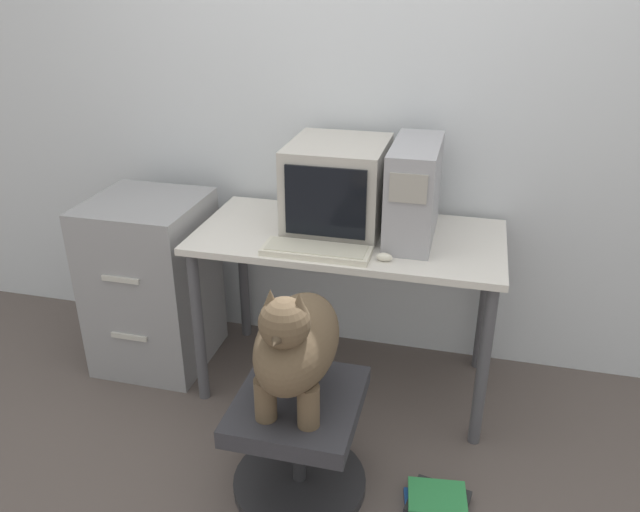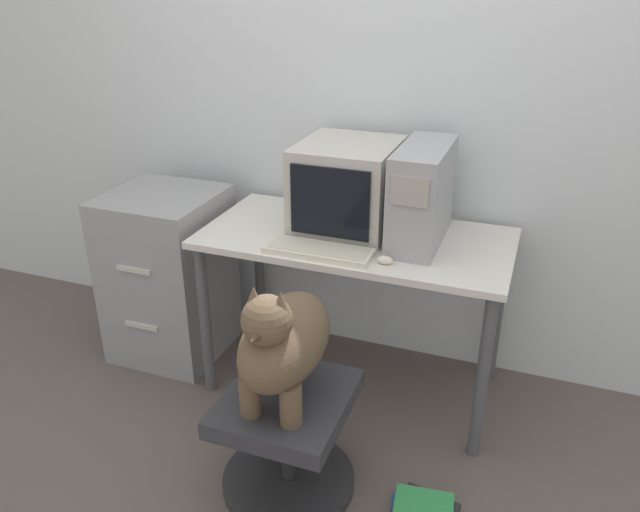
{
  "view_description": "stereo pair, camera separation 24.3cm",
  "coord_description": "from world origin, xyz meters",
  "px_view_note": "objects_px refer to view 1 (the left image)",
  "views": [
    {
      "loc": [
        0.49,
        -2.12,
        1.84
      ],
      "look_at": [
        -0.05,
        0.03,
        0.8
      ],
      "focal_mm": 35.0,
      "sensor_mm": 36.0,
      "label": 1
    },
    {
      "loc": [
        0.72,
        -2.04,
        1.84
      ],
      "look_at": [
        -0.05,
        0.03,
        0.8
      ],
      "focal_mm": 35.0,
      "sensor_mm": 36.0,
      "label": 2
    }
  ],
  "objects_px": {
    "keyboard": "(316,251)",
    "pc_tower": "(414,191)",
    "filing_cabinet": "(153,282)",
    "book_stack_floor": "(437,504)",
    "dog": "(295,342)",
    "crt_monitor": "(338,185)",
    "office_chair": "(299,437)"
  },
  "relations": [
    {
      "from": "pc_tower",
      "to": "filing_cabinet",
      "type": "xyz_separation_m",
      "value": [
        -1.23,
        -0.07,
        -0.55
      ]
    },
    {
      "from": "filing_cabinet",
      "to": "book_stack_floor",
      "type": "xyz_separation_m",
      "value": [
        1.46,
        -0.67,
        -0.4
      ]
    },
    {
      "from": "dog",
      "to": "crt_monitor",
      "type": "bearing_deg",
      "value": 92.78
    },
    {
      "from": "keyboard",
      "to": "book_stack_floor",
      "type": "bearing_deg",
      "value": -38.61
    },
    {
      "from": "office_chair",
      "to": "crt_monitor",
      "type": "bearing_deg",
      "value": 92.85
    },
    {
      "from": "dog",
      "to": "filing_cabinet",
      "type": "bearing_deg",
      "value": 143.04
    },
    {
      "from": "crt_monitor",
      "to": "pc_tower",
      "type": "distance_m",
      "value": 0.34
    },
    {
      "from": "filing_cabinet",
      "to": "dog",
      "type": "bearing_deg",
      "value": -36.96
    },
    {
      "from": "crt_monitor",
      "to": "pc_tower",
      "type": "height_order",
      "value": "pc_tower"
    },
    {
      "from": "pc_tower",
      "to": "dog",
      "type": "bearing_deg",
      "value": -111.07
    },
    {
      "from": "keyboard",
      "to": "dog",
      "type": "xyz_separation_m",
      "value": [
        0.05,
        -0.49,
        -0.12
      ]
    },
    {
      "from": "filing_cabinet",
      "to": "book_stack_floor",
      "type": "height_order",
      "value": "filing_cabinet"
    },
    {
      "from": "pc_tower",
      "to": "office_chair",
      "type": "bearing_deg",
      "value": -111.57
    },
    {
      "from": "pc_tower",
      "to": "book_stack_floor",
      "type": "relative_size",
      "value": 1.88
    },
    {
      "from": "pc_tower",
      "to": "keyboard",
      "type": "relative_size",
      "value": 1.1
    },
    {
      "from": "keyboard",
      "to": "crt_monitor",
      "type": "bearing_deg",
      "value": 87.43
    },
    {
      "from": "crt_monitor",
      "to": "keyboard",
      "type": "relative_size",
      "value": 1.05
    },
    {
      "from": "crt_monitor",
      "to": "keyboard",
      "type": "xyz_separation_m",
      "value": [
        -0.01,
        -0.32,
        -0.18
      ]
    },
    {
      "from": "book_stack_floor",
      "to": "dog",
      "type": "bearing_deg",
      "value": -176.77
    },
    {
      "from": "pc_tower",
      "to": "office_chair",
      "type": "distance_m",
      "value": 1.09
    },
    {
      "from": "pc_tower",
      "to": "office_chair",
      "type": "relative_size",
      "value": 0.95
    },
    {
      "from": "filing_cabinet",
      "to": "book_stack_floor",
      "type": "bearing_deg",
      "value": -24.79
    },
    {
      "from": "pc_tower",
      "to": "keyboard",
      "type": "bearing_deg",
      "value": -141.58
    },
    {
      "from": "keyboard",
      "to": "dog",
      "type": "distance_m",
      "value": 0.51
    },
    {
      "from": "dog",
      "to": "filing_cabinet",
      "type": "distance_m",
      "value": 1.2
    },
    {
      "from": "crt_monitor",
      "to": "dog",
      "type": "bearing_deg",
      "value": -87.22
    },
    {
      "from": "dog",
      "to": "book_stack_floor",
      "type": "height_order",
      "value": "dog"
    },
    {
      "from": "crt_monitor",
      "to": "filing_cabinet",
      "type": "distance_m",
      "value": 1.05
    },
    {
      "from": "office_chair",
      "to": "filing_cabinet",
      "type": "xyz_separation_m",
      "value": [
        -0.94,
        0.68,
        0.19
      ]
    },
    {
      "from": "keyboard",
      "to": "pc_tower",
      "type": "bearing_deg",
      "value": 38.42
    },
    {
      "from": "dog",
      "to": "keyboard",
      "type": "bearing_deg",
      "value": 96.23
    },
    {
      "from": "keyboard",
      "to": "filing_cabinet",
      "type": "xyz_separation_m",
      "value": [
        -0.88,
        0.21,
        -0.36
      ]
    }
  ]
}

